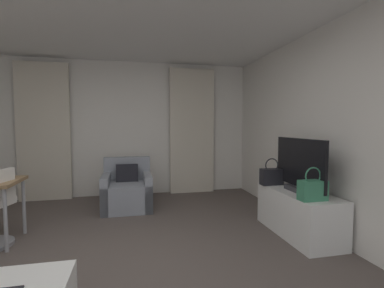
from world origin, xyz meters
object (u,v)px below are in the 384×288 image
object	(u,v)px
handbag_secondary	(313,189)
tv_flatscreen	(300,167)
tv_console	(298,213)
handbag_primary	(272,176)
armchair	(127,191)

from	to	relation	value
handbag_secondary	tv_flatscreen	bearing A→B (deg)	75.49
tv_flatscreen	handbag_secondary	size ratio (longest dim) A/B	2.63
tv_console	tv_flatscreen	distance (m)	0.58
tv_flatscreen	handbag_primary	distance (m)	0.48
armchair	handbag_secondary	world-z (taller)	handbag_secondary
tv_console	handbag_secondary	bearing A→B (deg)	-104.35
handbag_secondary	tv_console	bearing A→B (deg)	75.65
tv_console	handbag_primary	xyz separation A→B (m)	(-0.15, 0.42, 0.40)
armchair	handbag_secondary	size ratio (longest dim) A/B	2.23
tv_console	tv_flatscreen	world-z (taller)	tv_flatscreen
tv_console	handbag_primary	distance (m)	0.59
armchair	handbag_primary	xyz separation A→B (m)	(1.96, -1.18, 0.39)
tv_flatscreen	handbag_primary	size ratio (longest dim) A/B	2.63
tv_flatscreen	armchair	bearing A→B (deg)	142.74
armchair	handbag_secondary	bearing A→B (deg)	-45.06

